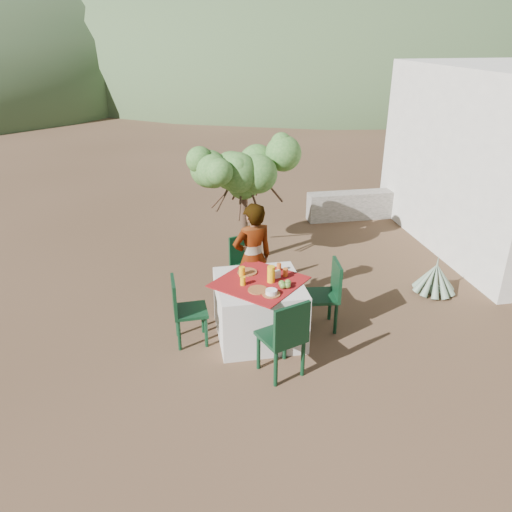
% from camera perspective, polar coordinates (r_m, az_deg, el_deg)
% --- Properties ---
extents(ground, '(160.00, 160.00, 0.00)m').
position_cam_1_polar(ground, '(6.69, -5.30, -7.35)').
color(ground, '#3C2C1B').
rests_on(ground, ground).
extents(table, '(1.30, 1.30, 0.76)m').
position_cam_1_polar(table, '(6.17, 0.37, -6.06)').
color(table, white).
rests_on(table, ground).
extents(chair_far, '(0.51, 0.51, 0.87)m').
position_cam_1_polar(chair_far, '(7.10, -1.19, -0.81)').
color(chair_far, black).
rests_on(chair_far, ground).
extents(chair_near, '(0.57, 0.57, 0.95)m').
position_cam_1_polar(chair_near, '(5.42, 3.36, -9.05)').
color(chair_near, black).
rests_on(chair_near, ground).
extents(chair_left, '(0.41, 0.41, 0.86)m').
position_cam_1_polar(chair_left, '(6.06, -8.23, -5.88)').
color(chair_left, black).
rests_on(chair_left, ground).
extents(chair_right, '(0.46, 0.46, 0.91)m').
position_cam_1_polar(chair_right, '(6.35, 8.11, -4.10)').
color(chair_right, black).
rests_on(chair_right, ground).
extents(person, '(0.64, 0.50, 1.53)m').
position_cam_1_polar(person, '(6.56, -0.38, -0.29)').
color(person, '#8C6651').
rests_on(person, ground).
extents(shrub_tree, '(1.54, 1.51, 1.82)m').
position_cam_1_polar(shrub_tree, '(7.86, -1.06, 9.13)').
color(shrub_tree, '#4D3526').
rests_on(shrub_tree, ground).
extents(agave, '(0.62, 0.61, 0.66)m').
position_cam_1_polar(agave, '(7.69, 19.77, -2.45)').
color(agave, gray).
rests_on(agave, ground).
extents(stone_wall, '(2.60, 0.35, 0.55)m').
position_cam_1_polar(stone_wall, '(10.43, 12.96, 5.78)').
color(stone_wall, gray).
rests_on(stone_wall, ground).
extents(hill_near_right, '(48.00, 48.00, 20.00)m').
position_cam_1_polar(hill_near_right, '(43.62, 6.74, 19.76)').
color(hill_near_right, '#375530').
rests_on(hill_near_right, ground).
extents(hill_far_center, '(60.00, 60.00, 24.00)m').
position_cam_1_polar(hill_far_center, '(57.89, -14.69, 20.33)').
color(hill_far_center, gray).
rests_on(hill_far_center, ground).
extents(hill_far_right, '(36.00, 36.00, 14.00)m').
position_cam_1_polar(hill_far_right, '(59.07, 19.77, 19.80)').
color(hill_far_right, gray).
rests_on(hill_far_right, ground).
extents(plate_far, '(0.25, 0.25, 0.01)m').
position_cam_1_polar(plate_far, '(6.20, -1.00, -1.84)').
color(plate_far, brown).
rests_on(plate_far, table).
extents(plate_near, '(0.23, 0.23, 0.01)m').
position_cam_1_polar(plate_near, '(5.78, 0.21, -3.89)').
color(plate_near, brown).
rests_on(plate_near, table).
extents(glass_far, '(0.07, 0.07, 0.12)m').
position_cam_1_polar(glass_far, '(6.09, -1.61, -1.78)').
color(glass_far, '#FFB610').
rests_on(glass_far, table).
extents(glass_near, '(0.06, 0.06, 0.10)m').
position_cam_1_polar(glass_near, '(5.88, -1.51, -2.87)').
color(glass_near, '#FFB610').
rests_on(glass_near, table).
extents(juice_pitcher, '(0.09, 0.09, 0.20)m').
position_cam_1_polar(juice_pitcher, '(5.93, 1.74, -2.09)').
color(juice_pitcher, '#FFB610').
rests_on(juice_pitcher, table).
extents(bowl_plate, '(0.21, 0.21, 0.01)m').
position_cam_1_polar(bowl_plate, '(5.70, 1.76, -4.38)').
color(bowl_plate, brown).
rests_on(bowl_plate, table).
extents(white_bowl, '(0.13, 0.13, 0.05)m').
position_cam_1_polar(white_bowl, '(5.68, 1.76, -4.11)').
color(white_bowl, white).
rests_on(white_bowl, bowl_plate).
extents(jar_left, '(0.06, 0.06, 0.10)m').
position_cam_1_polar(jar_left, '(6.10, 3.38, -1.85)').
color(jar_left, '#C15C22').
rests_on(jar_left, table).
extents(jar_right, '(0.06, 0.06, 0.09)m').
position_cam_1_polar(jar_right, '(6.24, 2.64, -1.24)').
color(jar_right, '#C15C22').
rests_on(jar_right, table).
extents(napkin_holder, '(0.08, 0.07, 0.10)m').
position_cam_1_polar(napkin_holder, '(6.06, 2.44, -2.08)').
color(napkin_holder, white).
rests_on(napkin_holder, table).
extents(fruit_cluster, '(0.15, 0.14, 0.08)m').
position_cam_1_polar(fruit_cluster, '(5.85, 3.33, -3.23)').
color(fruit_cluster, '#59812E').
rests_on(fruit_cluster, table).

